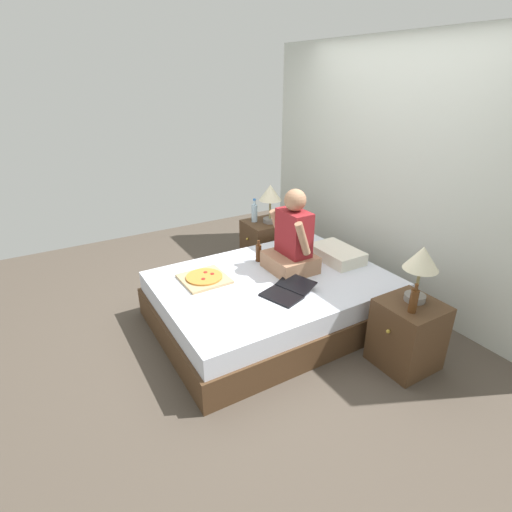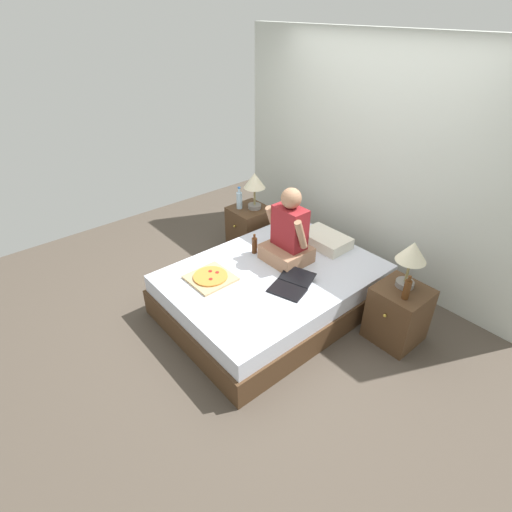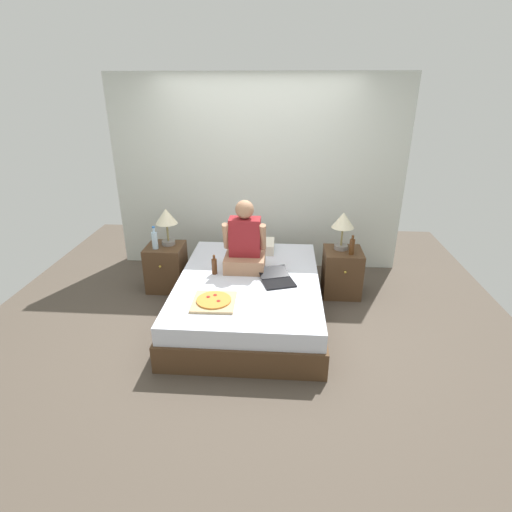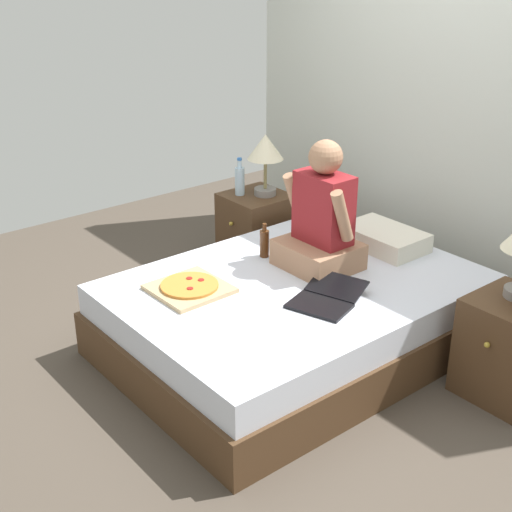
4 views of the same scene
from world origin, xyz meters
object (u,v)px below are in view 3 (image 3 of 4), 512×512
beer_bottle (352,246)px  pizza_box (214,301)px  water_bottle (155,240)px  nightstand_right (342,272)px  bed (249,297)px  lamp_on_left_nightstand (166,219)px  person_seated (245,244)px  lamp_on_right_nightstand (343,223)px  beer_bottle_on_bed (214,266)px  nightstand_left (166,267)px  laptop (277,280)px

beer_bottle → pizza_box: bearing=-144.2°
water_bottle → nightstand_right: (2.22, 0.09, -0.39)m
bed → lamp_on_left_nightstand: size_ratio=4.67×
nightstand_right → person_seated: bearing=-164.0°
lamp_on_right_nightstand → beer_bottle_on_bed: size_ratio=2.05×
bed → beer_bottle: size_ratio=9.13×
bed → pizza_box: bearing=-117.0°
nightstand_left → laptop: nightstand_left is taller
nightstand_right → pizza_box: 1.77m
laptop → lamp_on_right_nightstand: bearing=42.8°
bed → lamp_on_right_nightstand: lamp_on_right_nightstand is taller
nightstand_left → lamp_on_left_nightstand: bearing=51.4°
beer_bottle_on_bed → lamp_on_right_nightstand: bearing=21.1°
lamp_on_right_nightstand → laptop: bearing=-137.2°
nightstand_right → water_bottle: bearing=-177.7°
beer_bottle_on_bed → nightstand_left: bearing=144.3°
bed → beer_bottle: 1.31m
bed → pizza_box: size_ratio=5.16×
bed → lamp_on_left_nightstand: 1.38m
nightstand_left → beer_bottle_on_bed: 0.89m
bed → lamp_on_right_nightstand: size_ratio=4.67×
bed → water_bottle: water_bottle is taller
person_seated → pizza_box: bearing=-105.3°
bed → nightstand_left: size_ratio=3.75×
water_bottle → beer_bottle: (2.29, -0.01, -0.02)m
beer_bottle → pizza_box: size_ratio=0.56×
lamp_on_right_nightstand → beer_bottle_on_bed: (-1.42, -0.55, -0.34)m
nightstand_right → beer_bottle: 0.39m
water_bottle → beer_bottle_on_bed: bearing=-27.8°
beer_bottle → beer_bottle_on_bed: 1.58m
lamp_on_left_nightstand → water_bottle: 0.28m
water_bottle → laptop: 1.57m
water_bottle → nightstand_right: water_bottle is taller
bed → laptop: laptop is taller
nightstand_left → bed: bearing=-28.2°
nightstand_right → beer_bottle: size_ratio=2.43×
water_bottle → lamp_on_right_nightstand: (2.19, 0.14, 0.22)m
water_bottle → nightstand_right: bearing=2.3°
lamp_on_left_nightstand → laptop: 1.56m
bed → beer_bottle_on_bed: (-0.38, 0.08, 0.32)m
lamp_on_right_nightstand → beer_bottle_on_bed: bearing=-158.9°
nightstand_left → lamp_on_left_nightstand: lamp_on_left_nightstand is taller
beer_bottle → beer_bottle_on_bed: (-1.52, -0.40, -0.11)m
beer_bottle_on_bed → lamp_on_left_nightstand: bearing=140.0°
lamp_on_right_nightstand → laptop: (-0.74, -0.68, -0.41)m
nightstand_left → laptop: 1.53m
nightstand_right → beer_bottle: (0.07, -0.10, 0.38)m
bed → beer_bottle_on_bed: 0.50m
person_seated → beer_bottle: bearing=10.6°
nightstand_right → lamp_on_right_nightstand: lamp_on_right_nightstand is taller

